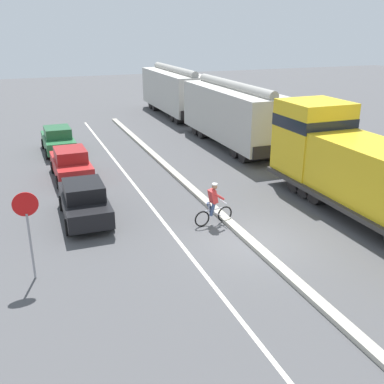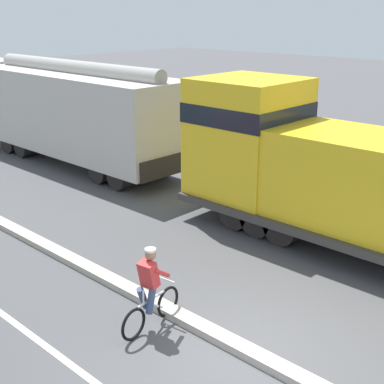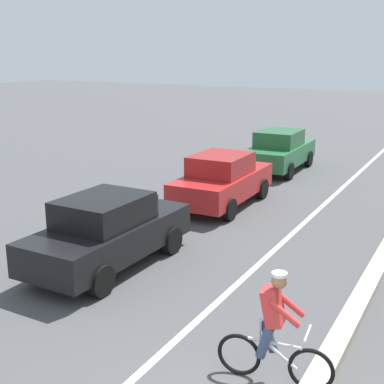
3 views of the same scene
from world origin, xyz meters
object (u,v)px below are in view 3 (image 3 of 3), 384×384
at_px(parked_car_black, 108,231).
at_px(parked_car_red, 222,180).
at_px(parked_car_green, 280,150).
at_px(cyclist, 274,331).

bearing_deg(parked_car_black, parked_car_red, 88.58).
bearing_deg(parked_car_red, parked_car_green, 91.28).
height_order(parked_car_black, parked_car_red, same).
height_order(parked_car_red, parked_car_green, same).
bearing_deg(parked_car_red, cyclist, -59.87).
relative_size(parked_car_black, parked_car_green, 1.00).
relative_size(parked_car_black, cyclist, 2.46).
bearing_deg(parked_car_black, parked_car_green, 89.93).
height_order(parked_car_green, cyclist, cyclist).
relative_size(parked_car_green, cyclist, 2.47).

